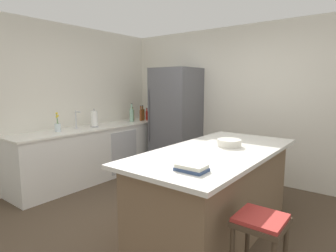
{
  "coord_description": "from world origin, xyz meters",
  "views": [
    {
      "loc": [
        1.82,
        -2.35,
        1.61
      ],
      "look_at": [
        -0.72,
        0.94,
        1.0
      ],
      "focal_mm": 29.89,
      "sensor_mm": 36.0,
      "label": 1
    }
  ],
  "objects": [
    {
      "name": "wall_rear",
      "position": [
        0.0,
        2.25,
        1.3
      ],
      "size": [
        6.0,
        0.1,
        2.6
      ],
      "primitive_type": "cube",
      "color": "silver",
      "rests_on": "ground_plane"
    },
    {
      "name": "paper_towel_roll",
      "position": [
        -2.06,
        0.63,
        1.03
      ],
      "size": [
        0.14,
        0.14,
        0.31
      ],
      "color": "gray",
      "rests_on": "counter_run_left"
    },
    {
      "name": "whiskey_bottle",
      "position": [
        -2.03,
        1.8,
        1.02
      ],
      "size": [
        0.08,
        0.08,
        0.3
      ],
      "color": "brown",
      "rests_on": "counter_run_left"
    },
    {
      "name": "hot_sauce_bottle",
      "position": [
        -2.0,
        1.9,
        1.0
      ],
      "size": [
        0.05,
        0.05,
        0.25
      ],
      "color": "red",
      "rests_on": "counter_run_left"
    },
    {
      "name": "cookbook_stack",
      "position": [
        0.64,
        -0.51,
        0.95
      ],
      "size": [
        0.25,
        0.17,
        0.06
      ],
      "color": "#334770",
      "rests_on": "kitchen_island"
    },
    {
      "name": "refrigerator",
      "position": [
        -1.22,
        1.84,
        0.96
      ],
      "size": [
        0.77,
        0.75,
        1.92
      ],
      "color": "#56565B",
      "rests_on": "ground_plane"
    },
    {
      "name": "ground_plane",
      "position": [
        0.0,
        0.0,
        0.0
      ],
      "size": [
        7.2,
        7.2,
        0.0
      ],
      "primitive_type": "plane",
      "color": "#4C3D2D"
    },
    {
      "name": "wall_left",
      "position": [
        -2.45,
        0.0,
        1.3
      ],
      "size": [
        0.1,
        6.0,
        2.6
      ],
      "primitive_type": "cube",
      "color": "silver",
      "rests_on": "ground_plane"
    },
    {
      "name": "soda_bottle",
      "position": [
        -2.05,
        2.0,
        1.04
      ],
      "size": [
        0.07,
        0.07,
        0.33
      ],
      "color": "silver",
      "rests_on": "counter_run_left"
    },
    {
      "name": "flower_vase",
      "position": [
        -2.11,
        -0.03,
        0.99
      ],
      "size": [
        0.09,
        0.09,
        0.3
      ],
      "color": "silver",
      "rests_on": "counter_run_left"
    },
    {
      "name": "gin_bottle",
      "position": [
        -2.06,
        1.52,
        1.04
      ],
      "size": [
        0.08,
        0.08,
        0.36
      ],
      "color": "#8CB79E",
      "rests_on": "counter_run_left"
    },
    {
      "name": "kitchen_island",
      "position": [
        0.45,
        0.28,
        0.47
      ],
      "size": [
        1.06,
        2.24,
        0.92
      ],
      "color": "#7A6047",
      "rests_on": "ground_plane"
    },
    {
      "name": "mixing_bowl",
      "position": [
        0.48,
        0.52,
        0.96
      ],
      "size": [
        0.27,
        0.27,
        0.08
      ],
      "color": "silver",
      "rests_on": "kitchen_island"
    },
    {
      "name": "olive_oil_bottle",
      "position": [
        -2.12,
        1.61,
        1.01
      ],
      "size": [
        0.06,
        0.06,
        0.28
      ],
      "color": "olive",
      "rests_on": "counter_run_left"
    },
    {
      "name": "bar_stool",
      "position": [
        1.18,
        -0.39,
        0.53
      ],
      "size": [
        0.36,
        0.36,
        0.65
      ],
      "color": "#473828",
      "rests_on": "ground_plane"
    },
    {
      "name": "vinegar_bottle",
      "position": [
        -2.01,
        1.72,
        1.02
      ],
      "size": [
        0.05,
        0.05,
        0.3
      ],
      "color": "#994C23",
      "rests_on": "counter_run_left"
    },
    {
      "name": "sink_faucet",
      "position": [
        -2.13,
        0.32,
        1.06
      ],
      "size": [
        0.15,
        0.05,
        0.3
      ],
      "color": "silver",
      "rests_on": "counter_run_left"
    },
    {
      "name": "counter_run_left",
      "position": [
        -2.08,
        0.66,
        0.45
      ],
      "size": [
        0.67,
        2.92,
        0.9
      ],
      "color": "silver",
      "rests_on": "ground_plane"
    }
  ]
}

